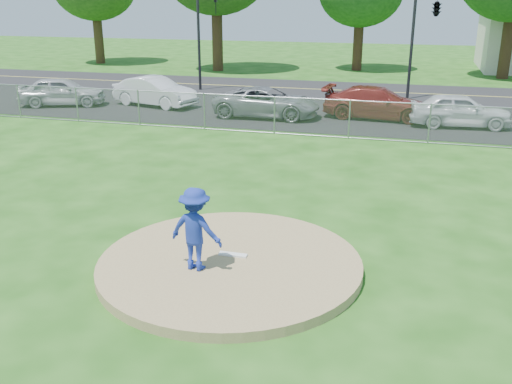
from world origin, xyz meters
TOP-DOWN VIEW (x-y plane):
  - ground at (0.00, 10.00)m, footprint 120.00×120.00m
  - pitchers_mound at (0.00, 0.00)m, footprint 5.40×5.40m
  - pitching_rubber at (0.00, 0.20)m, footprint 0.60×0.15m
  - chain_link_fence at (0.00, 12.00)m, footprint 40.00×0.06m
  - parking_lot at (0.00, 16.50)m, footprint 50.00×8.00m
  - street at (0.00, 24.00)m, footprint 60.00×7.00m
  - traffic_signal_left at (-8.76, 22.00)m, footprint 1.28×0.20m
  - traffic_signal_center at (3.97, 22.00)m, footprint 1.42×2.48m
  - pitcher at (-0.51, -0.54)m, footprint 1.16×0.76m
  - traffic_cone at (-4.89, 15.77)m, footprint 0.41×0.41m
  - parked_car_silver at (-13.88, 15.21)m, footprint 4.57×3.07m
  - parked_car_white at (-9.30, 16.38)m, footprint 4.65×2.62m
  - parked_car_gray at (-3.14, 15.18)m, footprint 4.85×2.25m
  - parked_car_darkred at (1.79, 16.18)m, footprint 5.06×2.41m
  - parked_car_pearl at (5.28, 15.37)m, footprint 4.31×2.07m

SIDE VIEW (x-z plane):
  - ground at x=0.00m, z-range 0.00..0.00m
  - street at x=0.00m, z-range 0.00..0.01m
  - parking_lot at x=0.00m, z-range 0.00..0.01m
  - pitchers_mound at x=0.00m, z-range 0.00..0.20m
  - pitching_rubber at x=0.00m, z-range 0.20..0.24m
  - traffic_cone at x=-4.89m, z-range 0.01..0.80m
  - parked_car_gray at x=-3.14m, z-range 0.01..1.36m
  - parked_car_pearl at x=5.28m, z-range 0.01..1.43m
  - parked_car_darkred at x=1.79m, z-range 0.01..1.43m
  - parked_car_silver at x=-13.88m, z-range 0.01..1.46m
  - parked_car_white at x=-9.30m, z-range 0.01..1.46m
  - chain_link_fence at x=0.00m, z-range 0.00..1.50m
  - pitcher at x=-0.51m, z-range 0.20..1.87m
  - traffic_signal_left at x=-8.76m, z-range 0.56..6.16m
  - traffic_signal_center at x=3.97m, z-range 1.81..7.41m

